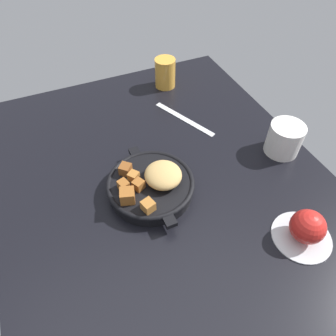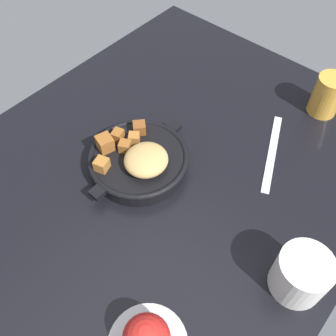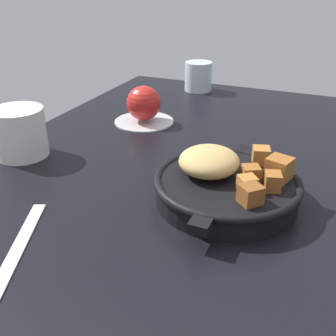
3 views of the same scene
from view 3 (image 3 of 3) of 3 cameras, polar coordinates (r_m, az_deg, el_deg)
name	(u,v)px [view 3 (image 3 of 3)]	position (r cm, az deg, el deg)	size (l,w,h in cm)	color
ground_plane	(204,190)	(61.19, 5.05, -3.17)	(108.78, 76.90, 2.40)	black
cast_iron_skillet	(226,184)	(55.49, 8.16, -2.20)	(24.30, 20.05, 7.07)	black
saucer_plate	(144,121)	(84.26, -3.38, 6.66)	(12.23, 12.23, 0.60)	#B7BABF
red_apple	(144,103)	(83.03, -3.45, 9.11)	(6.98, 6.98, 6.98)	red
butter_knife	(14,255)	(49.35, -20.86, -11.40)	(21.33, 1.60, 0.36)	silver
water_glass_short	(198,76)	(106.05, 4.29, 12.75)	(6.89, 6.89, 7.25)	silver
ceramic_mug_white	(20,133)	(72.11, -20.15, 4.70)	(8.66, 8.66, 8.23)	silver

